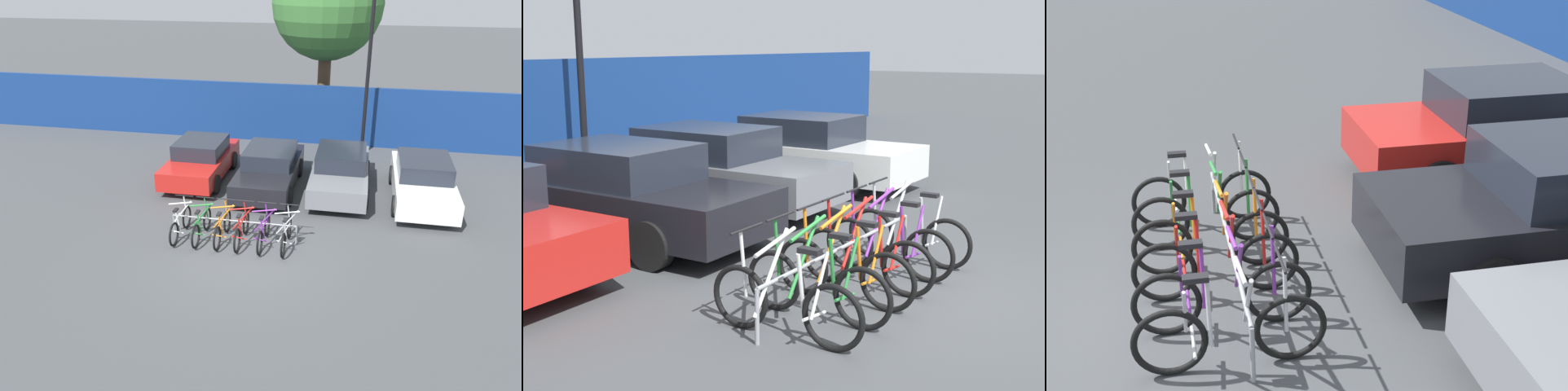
% 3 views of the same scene
% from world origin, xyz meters
% --- Properties ---
extents(ground_plane, '(120.00, 120.00, 0.00)m').
position_xyz_m(ground_plane, '(0.00, 0.00, 0.00)').
color(ground_plane, '#424447').
extents(bike_rack, '(3.50, 0.04, 0.57)m').
position_xyz_m(bike_rack, '(-0.48, 0.68, 0.48)').
color(bike_rack, gray).
rests_on(bike_rack, ground).
extents(bicycle_white, '(0.68, 1.71, 1.05)m').
position_xyz_m(bicycle_white, '(-1.96, 0.53, 0.38)').
color(bicycle_white, black).
rests_on(bicycle_white, ground).
extents(bicycle_green, '(0.68, 1.71, 1.05)m').
position_xyz_m(bicycle_green, '(-1.35, 0.53, 0.38)').
color(bicycle_green, black).
rests_on(bicycle_green, ground).
extents(bicycle_orange, '(0.68, 1.71, 1.05)m').
position_xyz_m(bicycle_orange, '(-0.76, 0.53, 0.38)').
color(bicycle_orange, black).
rests_on(bicycle_orange, ground).
extents(bicycle_red, '(0.68, 1.71, 1.05)m').
position_xyz_m(bicycle_red, '(-0.22, 0.53, 0.38)').
color(bicycle_red, black).
rests_on(bicycle_red, ground).
extents(bicycle_purple, '(0.68, 1.71, 1.05)m').
position_xyz_m(bicycle_purple, '(0.39, 0.53, 0.38)').
color(bicycle_purple, black).
rests_on(bicycle_purple, ground).
extents(bicycle_silver, '(0.68, 1.71, 1.05)m').
position_xyz_m(bicycle_silver, '(1.00, 0.53, 0.38)').
color(bicycle_silver, black).
rests_on(bicycle_silver, ground).
extents(car_red, '(1.91, 4.06, 1.40)m').
position_xyz_m(car_red, '(-2.69, 4.77, 0.69)').
color(car_red, red).
rests_on(car_red, ground).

